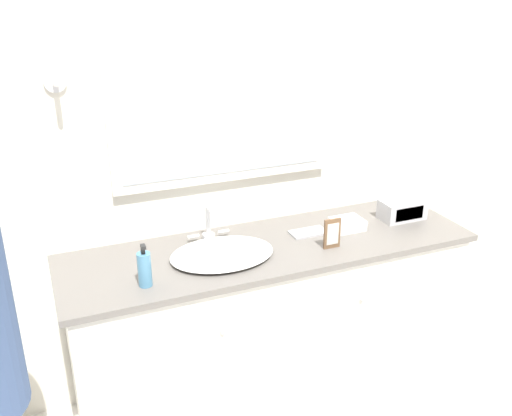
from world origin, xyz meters
The scene contains 8 objects.
wall_back centered at (0.00, 0.64, 1.28)m, with size 8.00×0.18×2.55m.
vanity_counter centered at (0.00, 0.33, 0.43)m, with size 1.96×0.58×0.85m.
sink_basin centered at (-0.25, 0.30, 0.87)m, with size 0.47×0.40×0.18m.
soap_bottle centered at (-0.62, 0.18, 0.93)m, with size 0.06×0.06×0.19m.
appliance_box centered at (0.75, 0.35, 0.90)m, with size 0.23×0.13×0.10m.
picture_frame centered at (0.25, 0.19, 0.93)m, with size 0.08×0.01×0.15m.
hand_towel_near_sink centered at (0.43, 0.35, 0.88)m, with size 0.15×0.13×0.05m.
metal_tray centered at (0.22, 0.37, 0.86)m, with size 0.18×0.10×0.01m.
Camera 1 is at (-0.98, -1.87, 2.03)m, focal length 40.00 mm.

